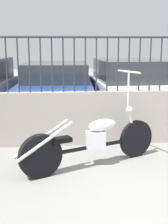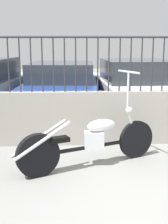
{
  "view_description": "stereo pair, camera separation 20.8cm",
  "coord_description": "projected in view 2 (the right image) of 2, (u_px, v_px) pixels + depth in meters",
  "views": [
    {
      "loc": [
        -1.0,
        -2.96,
        1.74
      ],
      "look_at": [
        -0.55,
        1.82,
        0.7
      ],
      "focal_mm": 50.0,
      "sensor_mm": 36.0,
      "label": 1
    },
    {
      "loc": [
        -0.79,
        -2.97,
        1.74
      ],
      "look_at": [
        -0.55,
        1.82,
        0.7
      ],
      "focal_mm": 50.0,
      "sensor_mm": 36.0,
      "label": 2
    }
  ],
  "objects": [
    {
      "name": "low_wall",
      "position": [
        113.0,
        118.0,
        5.52
      ],
      "size": [
        8.66,
        0.18,
        0.94
      ],
      "color": "#9E998E",
      "rests_on": "ground_plane"
    },
    {
      "name": "car_blue",
      "position": [
        63.0,
        86.0,
        8.45
      ],
      "size": [
        2.1,
        4.54,
        1.28
      ],
      "rotation": [
        0.0,
        0.0,
        1.5
      ],
      "color": "black",
      "rests_on": "ground_plane"
    },
    {
      "name": "car_white",
      "position": [
        134.0,
        85.0,
        8.26
      ],
      "size": [
        1.92,
        4.55,
        1.36
      ],
      "rotation": [
        0.0,
        0.0,
        1.59
      ],
      "color": "black",
      "rests_on": "ground_plane"
    },
    {
      "name": "motorcycle_black",
      "position": [
        85.0,
        142.0,
        4.44
      ],
      "size": [
        2.1,
        1.04,
        1.37
      ],
      "rotation": [
        0.0,
        0.0,
        0.42
      ],
      "color": "black",
      "rests_on": "ground_plane"
    },
    {
      "name": "fence_railing",
      "position": [
        114.0,
        56.0,
        5.29
      ],
      "size": [
        8.66,
        0.04,
        0.94
      ],
      "color": "#2D2D33",
      "rests_on": "low_wall"
    },
    {
      "name": "ground_plane",
      "position": [
        144.0,
        212.0,
        3.31
      ],
      "size": [
        40.0,
        40.0,
        0.0
      ],
      "primitive_type": "plane",
      "color": "gray"
    }
  ]
}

